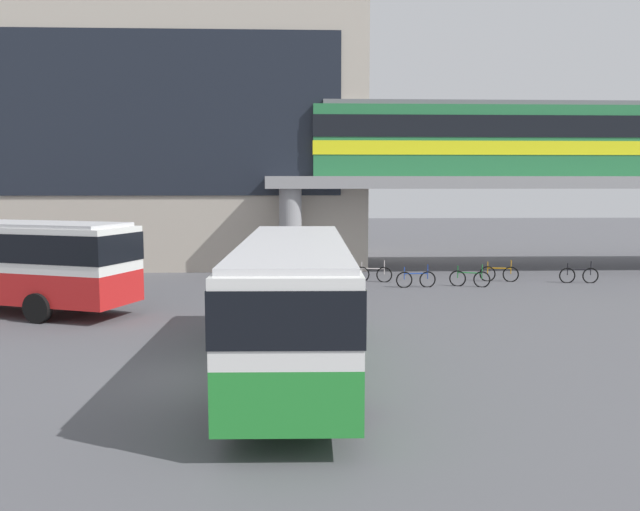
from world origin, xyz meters
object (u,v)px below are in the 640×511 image
station_building (115,136)px  bicycle_orange (499,274)px  train (550,139)px  bicycle_green (470,279)px  bus_main (294,292)px  bicycle_black (579,275)px  bicycle_silver (373,274)px  bicycle_blue (416,279)px

station_building → bicycle_orange: size_ratio=16.24×
train → bicycle_green: (-5.78, -6.16, -6.50)m
train → bus_main: size_ratio=2.27×
station_building → bicycle_orange: 23.35m
bicycle_green → bicycle_orange: size_ratio=0.97×
station_building → bicycle_green: size_ratio=16.75×
bicycle_black → bicycle_silver: bearing=175.5°
bus_main → bicycle_silver: bus_main is taller
train → bicycle_blue: size_ratio=14.06×
train → bicycle_blue: bearing=-142.5°
train → bicycle_silver: bearing=-155.2°
bicycle_green → bicycle_silver: bearing=158.8°
bicycle_green → bicycle_orange: bearing=40.1°
train → bicycle_silver: 12.68m
bicycle_silver → bicycle_black: 9.43m
train → bicycle_green: 10.66m
station_building → bicycle_green: 22.55m
bicycle_silver → bicycle_green: same height
bicycle_blue → bus_main: bearing=-112.6°
bicycle_silver → bicycle_black: (9.40, -0.73, 0.00)m
bicycle_orange → bicycle_blue: bearing=-158.9°
train → bicycle_blue: 12.20m
bicycle_silver → bicycle_green: 4.41m
bicycle_black → bicycle_orange: 3.56m
train → bicycle_blue: (-8.19, -6.28, -6.50)m
train → bicycle_silver: (-9.89, -4.56, -6.50)m
station_building → bicycle_silver: (14.12, -9.73, -6.93)m
bus_main → bicycle_black: size_ratio=6.21×
bus_main → bicycle_green: (7.82, 13.10, -1.63)m
train → bicycle_black: bearing=-95.2°
station_building → bicycle_blue: station_building is taller
train → bicycle_black: size_ratio=14.06×
bicycle_silver → bicycle_orange: (5.90, -0.09, 0.00)m
train → bicycle_orange: bearing=-130.6°
bicycle_black → bicycle_green: bearing=-170.8°
bus_main → train: bearing=54.8°
bicycle_blue → station_building: bearing=144.1°
train → bicycle_orange: size_ratio=14.28×
bicycle_black → bicycle_green: size_ratio=1.05×
bicycle_silver → bicycle_green: (4.11, -1.59, 0.00)m
bicycle_blue → bicycle_silver: 2.41m
station_building → bicycle_silver: size_ratio=16.21×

